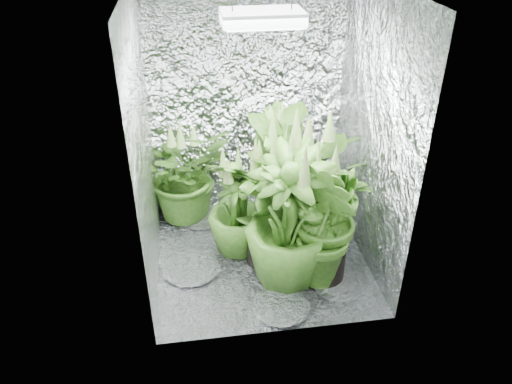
{
  "coord_description": "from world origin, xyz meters",
  "views": [
    {
      "loc": [
        -0.49,
        -3.08,
        2.5
      ],
      "look_at": [
        -0.04,
        0.0,
        0.59
      ],
      "focal_mm": 35.0,
      "sensor_mm": 36.0,
      "label": 1
    }
  ],
  "objects_px": {
    "plant_h": "(288,220)",
    "plant_e": "(313,192)",
    "plant_f": "(266,211)",
    "plant_d": "(237,208)",
    "plant_a": "(184,173)",
    "plant_c": "(275,167)",
    "plant_b": "(285,181)",
    "plant_g": "(327,223)",
    "circulation_fan": "(318,194)",
    "grow_lamp": "(262,18)"
  },
  "relations": [
    {
      "from": "plant_d",
      "to": "circulation_fan",
      "type": "distance_m",
      "value": 0.99
    },
    {
      "from": "plant_d",
      "to": "circulation_fan",
      "type": "bearing_deg",
      "value": 34.17
    },
    {
      "from": "plant_a",
      "to": "plant_g",
      "type": "relative_size",
      "value": 0.89
    },
    {
      "from": "plant_b",
      "to": "plant_e",
      "type": "height_order",
      "value": "plant_e"
    },
    {
      "from": "plant_a",
      "to": "circulation_fan",
      "type": "height_order",
      "value": "plant_a"
    },
    {
      "from": "plant_f",
      "to": "circulation_fan",
      "type": "relative_size",
      "value": 3.12
    },
    {
      "from": "plant_c",
      "to": "circulation_fan",
      "type": "bearing_deg",
      "value": 12.82
    },
    {
      "from": "plant_c",
      "to": "plant_g",
      "type": "xyz_separation_m",
      "value": [
        0.21,
        -0.87,
        0.01
      ]
    },
    {
      "from": "plant_d",
      "to": "plant_g",
      "type": "distance_m",
      "value": 0.73
    },
    {
      "from": "plant_f",
      "to": "plant_d",
      "type": "bearing_deg",
      "value": 144.39
    },
    {
      "from": "grow_lamp",
      "to": "plant_d",
      "type": "height_order",
      "value": "grow_lamp"
    },
    {
      "from": "grow_lamp",
      "to": "plant_g",
      "type": "bearing_deg",
      "value": -39.22
    },
    {
      "from": "grow_lamp",
      "to": "plant_e",
      "type": "height_order",
      "value": "grow_lamp"
    },
    {
      "from": "plant_h",
      "to": "plant_e",
      "type": "bearing_deg",
      "value": 50.17
    },
    {
      "from": "plant_c",
      "to": "plant_e",
      "type": "distance_m",
      "value": 0.57
    },
    {
      "from": "circulation_fan",
      "to": "plant_f",
      "type": "bearing_deg",
      "value": -116.1
    },
    {
      "from": "plant_a",
      "to": "plant_b",
      "type": "relative_size",
      "value": 0.85
    },
    {
      "from": "circulation_fan",
      "to": "plant_e",
      "type": "bearing_deg",
      "value": -95.33
    },
    {
      "from": "plant_d",
      "to": "plant_e",
      "type": "relative_size",
      "value": 0.75
    },
    {
      "from": "plant_d",
      "to": "plant_g",
      "type": "xyz_separation_m",
      "value": [
        0.59,
        -0.43,
        0.1
      ]
    },
    {
      "from": "plant_b",
      "to": "circulation_fan",
      "type": "relative_size",
      "value": 3.59
    },
    {
      "from": "plant_a",
      "to": "plant_c",
      "type": "height_order",
      "value": "plant_c"
    },
    {
      "from": "plant_e",
      "to": "circulation_fan",
      "type": "bearing_deg",
      "value": 70.19
    },
    {
      "from": "plant_d",
      "to": "plant_g",
      "type": "height_order",
      "value": "plant_g"
    },
    {
      "from": "plant_a",
      "to": "plant_d",
      "type": "height_order",
      "value": "plant_a"
    },
    {
      "from": "plant_d",
      "to": "plant_g",
      "type": "bearing_deg",
      "value": -36.11
    },
    {
      "from": "plant_g",
      "to": "plant_a",
      "type": "bearing_deg",
      "value": 134.79
    },
    {
      "from": "plant_e",
      "to": "circulation_fan",
      "type": "relative_size",
      "value": 3.64
    },
    {
      "from": "plant_d",
      "to": "plant_b",
      "type": "bearing_deg",
      "value": 17.92
    },
    {
      "from": "plant_e",
      "to": "circulation_fan",
      "type": "distance_m",
      "value": 0.79
    },
    {
      "from": "plant_d",
      "to": "plant_h",
      "type": "xyz_separation_m",
      "value": [
        0.31,
        -0.4,
        0.13
      ]
    },
    {
      "from": "plant_b",
      "to": "plant_c",
      "type": "relative_size",
      "value": 1.1
    },
    {
      "from": "plant_b",
      "to": "plant_d",
      "type": "height_order",
      "value": "plant_b"
    },
    {
      "from": "grow_lamp",
      "to": "plant_h",
      "type": "distance_m",
      "value": 1.33
    },
    {
      "from": "circulation_fan",
      "to": "plant_a",
      "type": "bearing_deg",
      "value": -166.17
    },
    {
      "from": "plant_d",
      "to": "plant_f",
      "type": "xyz_separation_m",
      "value": [
        0.21,
        -0.15,
        0.05
      ]
    },
    {
      "from": "plant_g",
      "to": "circulation_fan",
      "type": "xyz_separation_m",
      "value": [
        0.2,
        0.96,
        -0.37
      ]
    },
    {
      "from": "plant_g",
      "to": "plant_h",
      "type": "xyz_separation_m",
      "value": [
        -0.27,
        0.03,
        0.03
      ]
    },
    {
      "from": "plant_d",
      "to": "plant_e",
      "type": "xyz_separation_m",
      "value": [
        0.56,
        -0.1,
        0.16
      ]
    },
    {
      "from": "plant_e",
      "to": "plant_h",
      "type": "distance_m",
      "value": 0.39
    },
    {
      "from": "plant_a",
      "to": "plant_g",
      "type": "bearing_deg",
      "value": -45.21
    },
    {
      "from": "plant_c",
      "to": "plant_g",
      "type": "height_order",
      "value": "plant_g"
    },
    {
      "from": "grow_lamp",
      "to": "plant_d",
      "type": "xyz_separation_m",
      "value": [
        -0.17,
        0.09,
        -1.42
      ]
    },
    {
      "from": "plant_a",
      "to": "plant_c",
      "type": "bearing_deg",
      "value": -8.02
    },
    {
      "from": "grow_lamp",
      "to": "plant_h",
      "type": "height_order",
      "value": "grow_lamp"
    },
    {
      "from": "plant_a",
      "to": "plant_h",
      "type": "xyz_separation_m",
      "value": [
        0.69,
        -0.95,
        0.1
      ]
    },
    {
      "from": "plant_d",
      "to": "plant_f",
      "type": "height_order",
      "value": "plant_f"
    },
    {
      "from": "plant_g",
      "to": "plant_b",
      "type": "bearing_deg",
      "value": 108.48
    },
    {
      "from": "plant_c",
      "to": "plant_h",
      "type": "bearing_deg",
      "value": -94.53
    },
    {
      "from": "plant_e",
      "to": "plant_f",
      "type": "relative_size",
      "value": 1.17
    }
  ]
}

